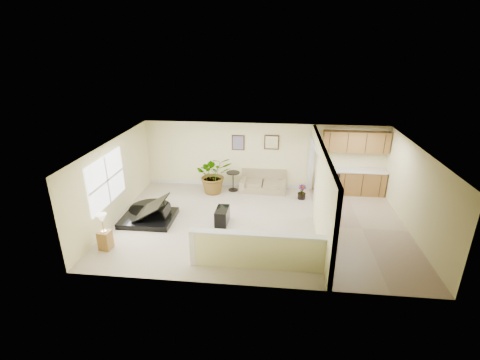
# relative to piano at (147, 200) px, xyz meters

# --- Properties ---
(floor) EXTENTS (9.00, 9.00, 0.00)m
(floor) POSITION_rel_piano_xyz_m (3.49, 0.02, -0.64)
(floor) COLOR #B9AA8F
(floor) RESTS_ON ground
(back_wall) EXTENTS (9.00, 0.04, 2.50)m
(back_wall) POSITION_rel_piano_xyz_m (3.49, 3.02, 0.61)
(back_wall) COLOR beige
(back_wall) RESTS_ON floor
(front_wall) EXTENTS (9.00, 0.04, 2.50)m
(front_wall) POSITION_rel_piano_xyz_m (3.49, -2.98, 0.61)
(front_wall) COLOR beige
(front_wall) RESTS_ON floor
(left_wall) EXTENTS (0.04, 6.00, 2.50)m
(left_wall) POSITION_rel_piano_xyz_m (-1.01, 0.02, 0.61)
(left_wall) COLOR beige
(left_wall) RESTS_ON floor
(right_wall) EXTENTS (0.04, 6.00, 2.50)m
(right_wall) POSITION_rel_piano_xyz_m (7.99, 0.02, 0.61)
(right_wall) COLOR beige
(right_wall) RESTS_ON floor
(ceiling) EXTENTS (9.00, 6.00, 0.04)m
(ceiling) POSITION_rel_piano_xyz_m (3.49, 0.02, 1.86)
(ceiling) COLOR white
(ceiling) RESTS_ON back_wall
(kitchen_vinyl) EXTENTS (2.70, 6.00, 0.01)m
(kitchen_vinyl) POSITION_rel_piano_xyz_m (6.64, 0.02, -0.63)
(kitchen_vinyl) COLOR #9E8A6B
(kitchen_vinyl) RESTS_ON floor
(interior_partition) EXTENTS (0.18, 5.99, 2.50)m
(interior_partition) POSITION_rel_piano_xyz_m (5.29, 0.27, 0.58)
(interior_partition) COLOR beige
(interior_partition) RESTS_ON floor
(pony_half_wall) EXTENTS (3.42, 0.22, 1.00)m
(pony_half_wall) POSITION_rel_piano_xyz_m (3.57, -2.28, -0.12)
(pony_half_wall) COLOR beige
(pony_half_wall) RESTS_ON floor
(left_window) EXTENTS (0.05, 2.15, 1.45)m
(left_window) POSITION_rel_piano_xyz_m (-1.00, -0.48, 0.81)
(left_window) COLOR white
(left_window) RESTS_ON left_wall
(wall_art_left) EXTENTS (0.48, 0.04, 0.58)m
(wall_art_left) POSITION_rel_piano_xyz_m (2.54, 2.99, 1.11)
(wall_art_left) COLOR #331B12
(wall_art_left) RESTS_ON back_wall
(wall_mirror) EXTENTS (0.55, 0.04, 0.55)m
(wall_mirror) POSITION_rel_piano_xyz_m (3.79, 2.99, 1.16)
(wall_mirror) COLOR #331B12
(wall_mirror) RESTS_ON back_wall
(kitchen_cabinets) EXTENTS (2.36, 0.65, 2.33)m
(kitchen_cabinets) POSITION_rel_piano_xyz_m (6.68, 2.75, 0.23)
(kitchen_cabinets) COLOR olive
(kitchen_cabinets) RESTS_ON floor
(piano) EXTENTS (1.93, 1.99, 1.53)m
(piano) POSITION_rel_piano_xyz_m (0.00, 0.00, 0.00)
(piano) COLOR black
(piano) RESTS_ON floor
(piano_bench) EXTENTS (0.39, 0.74, 0.49)m
(piano_bench) POSITION_rel_piano_xyz_m (2.38, -0.07, -0.39)
(piano_bench) COLOR black
(piano_bench) RESTS_ON floor
(loveseat) EXTENTS (1.74, 1.03, 0.98)m
(loveseat) POSITION_rel_piano_xyz_m (3.52, 2.72, -0.27)
(loveseat) COLOR #947E5E
(loveseat) RESTS_ON floor
(accent_table) EXTENTS (0.51, 0.51, 0.73)m
(accent_table) POSITION_rel_piano_xyz_m (2.40, 2.52, -0.17)
(accent_table) COLOR black
(accent_table) RESTS_ON floor
(palm_plant) EXTENTS (1.59, 1.48, 1.44)m
(palm_plant) POSITION_rel_piano_xyz_m (1.72, 2.26, 0.07)
(palm_plant) COLOR black
(palm_plant) RESTS_ON floor
(small_plant) EXTENTS (0.35, 0.35, 0.53)m
(small_plant) POSITION_rel_piano_xyz_m (4.94, 2.02, -0.41)
(small_plant) COLOR black
(small_plant) RESTS_ON floor
(lamp_stand) EXTENTS (0.34, 0.34, 1.05)m
(lamp_stand) POSITION_rel_piano_xyz_m (-0.55, -1.84, -0.19)
(lamp_stand) COLOR olive
(lamp_stand) RESTS_ON floor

